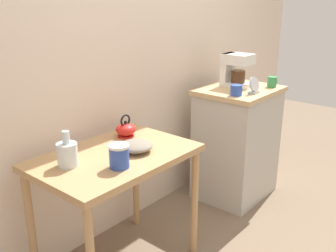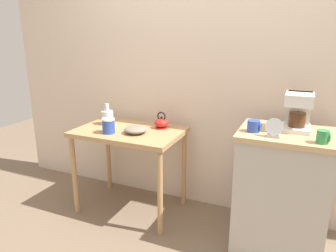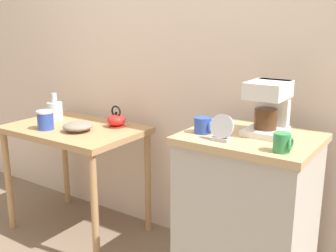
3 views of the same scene
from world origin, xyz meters
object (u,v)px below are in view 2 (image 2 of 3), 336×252
glass_carafe_vase (107,117)px  canister_enamel (109,126)px  mug_blue (254,126)px  teakettle (162,123)px  table_clock (274,129)px  mug_tall_green (323,137)px  coffee_maker (298,110)px  bowl_stoneware (136,129)px

glass_carafe_vase → canister_enamel: bearing=-53.9°
glass_carafe_vase → mug_blue: mug_blue is taller
teakettle → table_clock: 1.05m
glass_carafe_vase → table_clock: table_clock is taller
mug_tall_green → table_clock: (-0.29, 0.01, 0.01)m
canister_enamel → coffee_maker: bearing=7.1°
mug_tall_green → coffee_maker: bearing=122.6°
coffee_maker → table_clock: (-0.13, -0.24, -0.09)m
teakettle → coffee_maker: bearing=-6.7°
bowl_stoneware → coffee_maker: bearing=4.4°
mug_tall_green → table_clock: 0.29m
canister_enamel → coffee_maker: (1.45, 0.18, 0.24)m
teakettle → canister_enamel: 0.47m
teakettle → mug_blue: size_ratio=1.66×
canister_enamel → table_clock: size_ratio=1.00×
bowl_stoneware → table_clock: (1.11, -0.15, 0.18)m
glass_carafe_vase → mug_tall_green: size_ratio=2.34×
bowl_stoneware → table_clock: size_ratio=1.54×
teakettle → mug_tall_green: bearing=-16.8°
bowl_stoneware → teakettle: bearing=58.5°
mug_blue → bowl_stoneware: bearing=175.4°
bowl_stoneware → glass_carafe_vase: (-0.37, 0.14, 0.04)m
glass_carafe_vase → canister_enamel: 0.27m
mug_blue → table_clock: 0.15m
glass_carafe_vase → mug_tall_green: (1.77, -0.29, 0.13)m
bowl_stoneware → teakettle: size_ratio=1.26×
canister_enamel → mug_blue: bearing=0.3°
teakettle → table_clock: bearing=-21.0°
glass_carafe_vase → table_clock: bearing=-10.9°
glass_carafe_vase → canister_enamel: glass_carafe_vase is taller
mug_blue → mug_tall_green: bearing=-10.2°
bowl_stoneware → mug_tall_green: (1.40, -0.16, 0.17)m
mug_tall_green → table_clock: table_clock is taller
teakettle → coffee_maker: coffee_maker is taller
canister_enamel → table_clock: (1.32, -0.06, 0.15)m
canister_enamel → mug_tall_green: bearing=-2.5°
teakettle → coffee_maker: size_ratio=0.59×
teakettle → coffee_maker: 1.13m
teakettle → glass_carafe_vase: 0.52m
bowl_stoneware → canister_enamel: bearing=-157.8°
bowl_stoneware → canister_enamel: size_ratio=1.54×
table_clock → glass_carafe_vase: bearing=169.1°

